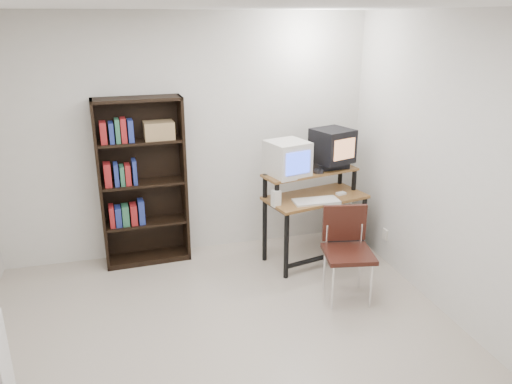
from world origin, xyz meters
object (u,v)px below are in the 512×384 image
object	(u,v)px
pc_tower	(345,235)
school_chair	(347,243)
crt_tv	(332,146)
computer_desk	(314,201)
crt_monitor	(287,159)
bookshelf	(142,180)

from	to	relation	value
pc_tower	school_chair	size ratio (longest dim) A/B	0.52
crt_tv	school_chair	bearing A→B (deg)	-122.45
computer_desk	crt_tv	world-z (taller)	crt_tv
computer_desk	crt_monitor	world-z (taller)	crt_monitor
crt_tv	bookshelf	distance (m)	2.05
crt_monitor	bookshelf	distance (m)	1.54
pc_tower	bookshelf	world-z (taller)	bookshelf
crt_monitor	pc_tower	bearing A→B (deg)	-15.84
computer_desk	pc_tower	distance (m)	0.61
crt_tv	bookshelf	world-z (taller)	bookshelf
pc_tower	bookshelf	xyz separation A→B (m)	(-2.16, 0.42, 0.70)
crt_tv	bookshelf	size ratio (longest dim) A/B	0.27
computer_desk	school_chair	size ratio (longest dim) A/B	1.32
school_chair	bookshelf	xyz separation A→B (m)	(-1.77, 1.27, 0.38)
pc_tower	crt_monitor	bearing A→B (deg)	169.24
school_chair	pc_tower	bearing A→B (deg)	75.59
crt_tv	bookshelf	bearing A→B (deg)	152.52
crt_monitor	bookshelf	xyz separation A→B (m)	(-1.46, 0.41, -0.24)
bookshelf	crt_monitor	bearing A→B (deg)	-18.18
crt_tv	school_chair	xyz separation A→B (m)	(-0.23, -0.95, -0.69)
crt_tv	pc_tower	bearing A→B (deg)	-53.10
school_chair	bookshelf	distance (m)	2.21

